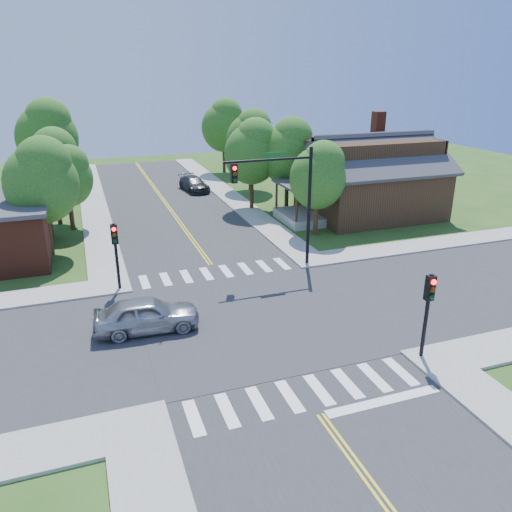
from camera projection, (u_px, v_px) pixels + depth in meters
name	position (u px, v px, depth m)	size (l,w,h in m)	color
ground	(250.00, 320.00, 24.01)	(100.00, 100.00, 0.00)	#2B4D18
road_ns	(250.00, 319.00, 24.00)	(10.00, 90.00, 0.04)	#2D2D30
road_ew	(250.00, 319.00, 24.00)	(90.00, 10.00, 0.04)	#2D2D30
intersection_patch	(250.00, 320.00, 24.01)	(10.20, 10.20, 0.06)	#2D2D30
sidewalk_ne	(364.00, 208.00, 42.88)	(40.00, 40.00, 0.14)	#9E9B93
crosswalk_north	(216.00, 272.00, 29.46)	(8.85, 2.00, 0.01)	white
crosswalk_south	(304.00, 393.00, 18.53)	(8.85, 2.00, 0.01)	white
centerline	(250.00, 319.00, 24.00)	(0.30, 90.00, 0.01)	yellow
stop_bar	(383.00, 402.00, 18.10)	(4.60, 0.45, 0.09)	white
signal_mast_ne	(283.00, 190.00, 28.45)	(5.30, 0.42, 7.20)	black
signal_pole_se	(429.00, 301.00, 19.87)	(0.34, 0.42, 3.80)	black
signal_pole_nw	(115.00, 244.00, 26.23)	(0.34, 0.42, 3.80)	black
house_ne	(370.00, 175.00, 40.12)	(13.05, 8.80, 7.11)	#391D13
tree_e_a	(319.00, 174.00, 34.77)	(3.99, 3.79, 6.78)	#382314
tree_e_b	(289.00, 150.00, 40.90)	(4.57, 4.34, 7.77)	#382314
tree_e_c	(251.00, 137.00, 47.88)	(4.62, 4.39, 7.86)	#382314
tree_e_d	(224.00, 124.00, 55.93)	(4.91, 4.67, 8.35)	#382314
tree_w_a	(42.00, 179.00, 30.64)	(4.48, 4.26, 7.62)	#382314
tree_w_b	(53.00, 162.00, 37.03)	(4.36, 4.14, 7.40)	#382314
tree_w_c	(47.00, 134.00, 44.04)	(5.32, 5.06, 9.05)	#382314
tree_w_d	(54.00, 140.00, 52.43)	(3.81, 3.62, 6.48)	#382314
tree_house	(253.00, 150.00, 41.02)	(4.52, 4.29, 7.68)	#382314
tree_bldg	(67.00, 175.00, 35.94)	(3.72, 3.54, 6.33)	#382314
car_silver	(147.00, 315.00, 22.71)	(4.85, 2.19, 1.62)	#A6A8AD
car_dgrey	(194.00, 184.00, 48.89)	(2.52, 4.93, 1.37)	#2B2D30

